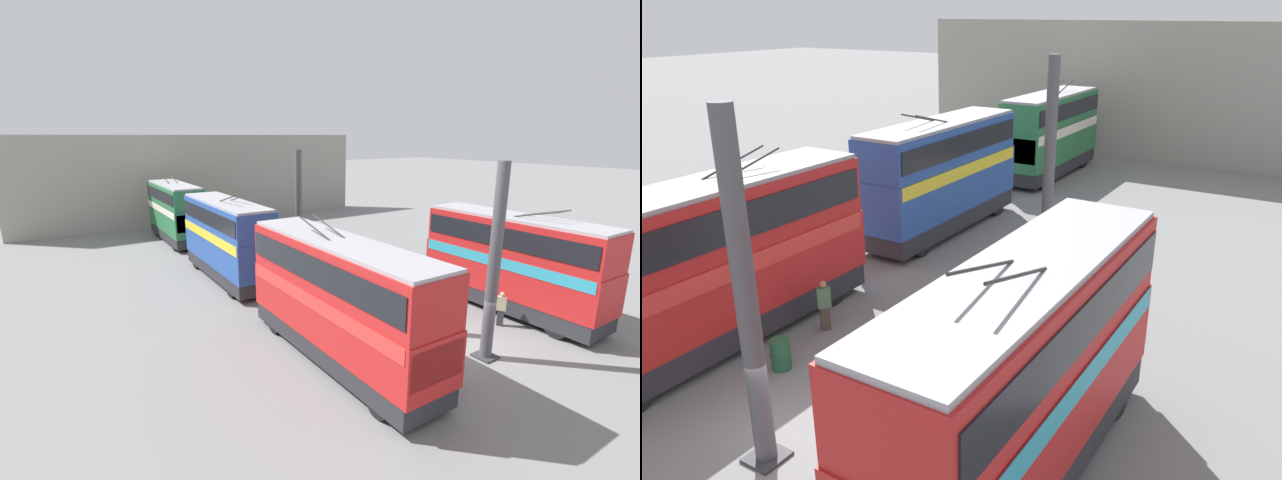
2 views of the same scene
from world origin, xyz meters
TOP-DOWN VIEW (x-y plane):
  - ground_plane at (0.00, 0.00)m, footprint 240.00×240.00m
  - depot_back_wall at (33.78, 0.00)m, footprint 0.50×36.00m
  - support_column_near at (-0.85, 0.00)m, footprint 0.85×0.85m
  - support_column_far at (14.48, 0.00)m, footprint 0.85×0.85m
  - bus_left_far at (1.64, -5.23)m, footprint 9.44×2.54m
  - bus_right_near at (2.34, 5.23)m, footprint 10.36×2.54m
  - bus_right_mid at (14.46, 5.23)m, footprint 9.52×2.54m
  - bus_right_far at (26.56, 5.23)m, footprint 9.21×2.54m
  - person_by_right_row at (4.44, 3.13)m, footprint 0.48×0.45m
  - person_aisle_midway at (1.46, -0.39)m, footprint 0.36×0.47m
  - person_by_left_row at (0.70, -3.21)m, footprint 0.48×0.42m
  - oil_drum at (2.05, 2.58)m, footprint 0.59×0.59m

SIDE VIEW (x-z plane):
  - ground_plane at x=0.00m, z-range 0.00..0.00m
  - oil_drum at x=2.05m, z-range 0.00..0.93m
  - person_by_right_row at x=4.44m, z-range 0.05..1.75m
  - person_by_left_row at x=0.70m, z-range 0.05..1.77m
  - person_aisle_midway at x=1.46m, z-range 0.06..1.82m
  - bus_right_far at x=26.56m, z-range 0.04..5.65m
  - bus_right_near at x=2.34m, z-range 0.04..5.71m
  - bus_left_far at x=1.64m, z-range 0.04..5.72m
  - bus_right_mid at x=14.46m, z-range 0.05..5.73m
  - support_column_near at x=-0.85m, z-range -0.12..7.95m
  - support_column_far at x=14.48m, z-range -0.12..7.95m
  - depot_back_wall at x=33.78m, z-range 0.00..9.02m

